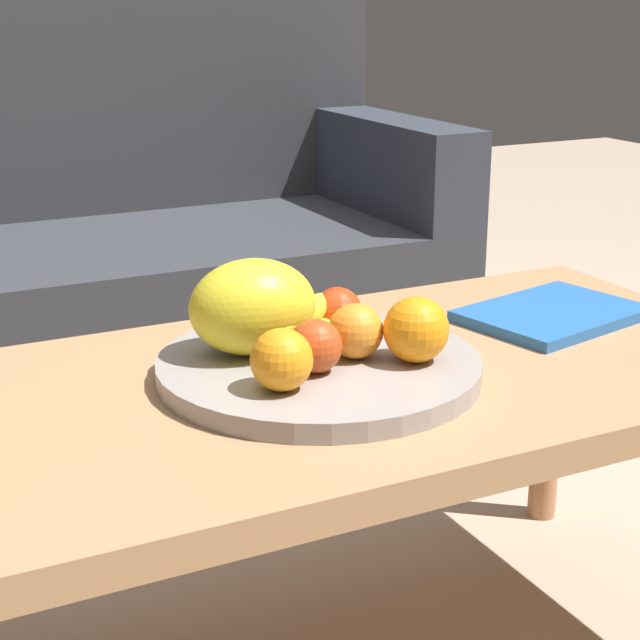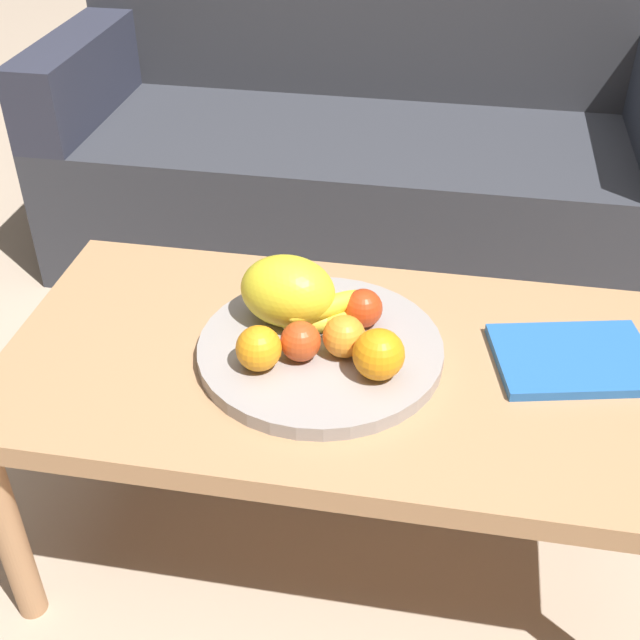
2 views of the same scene
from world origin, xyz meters
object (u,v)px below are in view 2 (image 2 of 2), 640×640
fruit_bowl (320,351)px  orange_right (379,354)px  orange_left (259,348)px  apple_front (300,341)px  melon_large_front (288,291)px  banana_bunch (328,316)px  couch (364,151)px  magazine (574,359)px  orange_front (344,336)px  apple_left (363,308)px  coffee_table (348,383)px

fruit_bowl → orange_right: orange_right is taller
fruit_bowl → orange_left: orange_left is taller
orange_left → orange_right: (0.18, 0.01, 0.00)m
fruit_bowl → apple_front: 0.06m
melon_large_front → banana_bunch: bearing=-9.4°
couch → melon_large_front: (0.01, -1.08, 0.23)m
couch → magazine: bearing=-66.0°
melon_large_front → magazine: 0.47m
orange_left → magazine: size_ratio=0.29×
couch → magazine: size_ratio=6.80×
orange_front → apple_left: bearing=77.4°
orange_left → apple_left: (0.14, 0.14, -0.00)m
apple_left → fruit_bowl: bearing=-130.8°
coffee_table → orange_left: bearing=-150.3°
couch → fruit_bowl: bearing=-86.2°
banana_bunch → magazine: (0.40, 0.01, -0.04)m
orange_left → apple_left: 0.20m
apple_left → banana_bunch: apple_left is taller
magazine → apple_front: bearing=179.8°
orange_right → magazine: bearing=20.9°
orange_left → apple_front: 0.07m
couch → orange_front: bearing=-84.2°
orange_front → orange_left: bearing=-155.9°
orange_left → orange_right: 0.18m
couch → apple_left: 1.09m
fruit_bowl → coffee_table: bearing=4.4°
fruit_bowl → melon_large_front: bearing=138.2°
melon_large_front → orange_front: size_ratio=2.32×
melon_large_front → orange_right: (0.16, -0.11, -0.02)m
couch → orange_right: bearing=-81.6°
orange_right → banana_bunch: orange_right is taller
couch → magazine: (0.48, -1.08, 0.16)m
couch → apple_front: size_ratio=26.46×
orange_left → couch: bearing=89.7°
orange_right → banana_bunch: (-0.10, 0.10, -0.01)m
fruit_bowl → apple_front: (-0.02, -0.04, 0.04)m
orange_left → orange_front: bearing=24.1°
apple_front → magazine: size_ratio=0.26×
orange_left → apple_front: (0.06, 0.03, -0.00)m
coffee_table → fruit_bowl: bearing=-175.6°
melon_large_front → apple_front: 0.11m
coffee_table → banana_bunch: size_ratio=7.41×
melon_large_front → orange_front: bearing=-34.3°
coffee_table → magazine: (0.36, 0.05, 0.06)m
apple_left → apple_front: bearing=-128.5°
coffee_table → orange_left: (-0.13, -0.07, 0.11)m
coffee_table → apple_left: apple_left is taller
melon_large_front → apple_front: bearing=-67.2°
magazine → orange_front: bearing=178.7°
apple_front → fruit_bowl: bearing=56.5°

